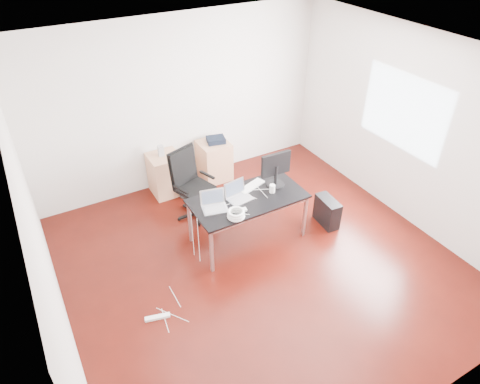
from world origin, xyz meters
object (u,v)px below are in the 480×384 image
office_chair (190,181)px  pc_tower (327,212)px  filing_cabinet_left (166,174)px  desk (248,201)px  filing_cabinet_right (214,160)px

office_chair → pc_tower: (1.68, -1.25, -0.39)m
filing_cabinet_left → pc_tower: size_ratio=1.56×
desk → filing_cabinet_left: bearing=108.9°
filing_cabinet_right → pc_tower: 2.20m
filing_cabinet_right → office_chair: bearing=-135.9°
desk → pc_tower: bearing=-13.5°
pc_tower → desk: bearing=171.2°
office_chair → filing_cabinet_right: (0.77, 0.75, -0.26)m
office_chair → pc_tower: office_chair is taller
filing_cabinet_right → pc_tower: filing_cabinet_right is taller
desk → filing_cabinet_right: size_ratio=2.29×
filing_cabinet_left → filing_cabinet_right: same height
office_chair → filing_cabinet_right: bearing=25.4°
desk → office_chair: office_chair is taller
office_chair → pc_tower: bearing=-55.5°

